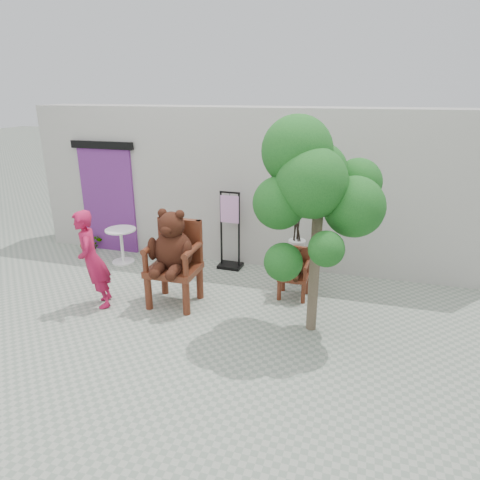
{
  "coord_description": "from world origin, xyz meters",
  "views": [
    {
      "loc": [
        2.1,
        -5.05,
        3.29
      ],
      "look_at": [
        0.24,
        1.35,
        0.95
      ],
      "focal_mm": 32.0,
      "sensor_mm": 36.0,
      "label": 1
    }
  ],
  "objects": [
    {
      "name": "ground_plane",
      "position": [
        0.0,
        0.0,
        0.0
      ],
      "size": [
        60.0,
        60.0,
        0.0
      ],
      "primitive_type": "plane",
      "color": "gray",
      "rests_on": "ground"
    },
    {
      "name": "back_wall",
      "position": [
        0.0,
        3.1,
        1.5
      ],
      "size": [
        9.0,
        1.0,
        3.0
      ],
      "primitive_type": "cube",
      "color": "#B2AFA6",
      "rests_on": "ground"
    },
    {
      "name": "chair_big",
      "position": [
        -0.66,
        0.69,
        0.91
      ],
      "size": [
        0.77,
        0.83,
        1.59
      ],
      "color": "#481C0F",
      "rests_on": "ground"
    },
    {
      "name": "cafe_table",
      "position": [
        -2.4,
        1.98,
        0.44
      ],
      "size": [
        0.6,
        0.6,
        0.7
      ],
      "rotation": [
        0.0,
        0.0,
        0.1
      ],
      "color": "white",
      "rests_on": "ground"
    },
    {
      "name": "tree",
      "position": [
        1.48,
        0.56,
        2.16
      ],
      "size": [
        1.69,
        1.62,
        3.02
      ],
      "rotation": [
        0.0,
        0.0,
        -0.33
      ],
      "color": "#4D3F2E",
      "rests_on": "ground"
    },
    {
      "name": "doorway",
      "position": [
        -3.0,
        2.58,
        1.16
      ],
      "size": [
        1.4,
        0.11,
        2.33
      ],
      "color": "#662775",
      "rests_on": "ground"
    },
    {
      "name": "display_stand",
      "position": [
        -0.25,
        2.35,
        0.58
      ],
      "size": [
        0.46,
        0.37,
        1.51
      ],
      "rotation": [
        0.0,
        0.0,
        -0.04
      ],
      "color": "black",
      "rests_on": "ground"
    },
    {
      "name": "stool_bucket",
      "position": [
        1.09,
        1.98,
        0.64
      ],
      "size": [
        0.32,
        0.32,
        1.45
      ],
      "rotation": [
        0.0,
        0.0,
        -0.07
      ],
      "color": "white",
      "rests_on": "ground"
    },
    {
      "name": "potted_plant",
      "position": [
        -3.4,
        2.35,
        0.23
      ],
      "size": [
        0.44,
        0.39,
        0.46
      ],
      "primitive_type": "imported",
      "rotation": [
        0.0,
        0.0,
        0.09
      ],
      "color": "#113F16",
      "rests_on": "ground"
    },
    {
      "name": "chair_small",
      "position": [
        1.14,
        1.45,
        0.52
      ],
      "size": [
        0.48,
        0.48,
        0.89
      ],
      "color": "#481C0F",
      "rests_on": "ground"
    },
    {
      "name": "person",
      "position": [
        -1.84,
        0.24,
        0.79
      ],
      "size": [
        0.63,
        0.69,
        1.58
      ],
      "primitive_type": "imported",
      "rotation": [
        0.0,
        0.0,
        -1.02
      ],
      "color": "#AE1540",
      "rests_on": "ground"
    }
  ]
}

